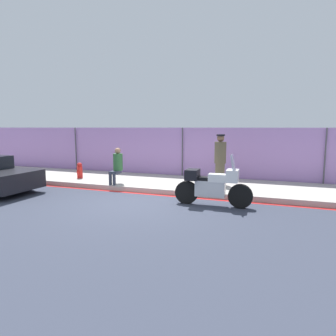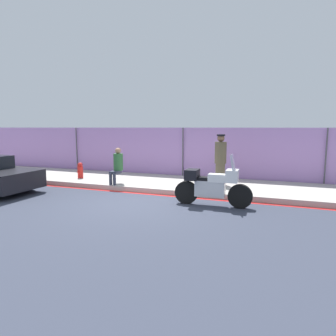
% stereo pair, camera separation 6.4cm
% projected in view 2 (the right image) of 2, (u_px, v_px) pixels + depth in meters
% --- Properties ---
extents(ground_plane, '(120.00, 120.00, 0.00)m').
position_uv_depth(ground_plane, '(139.00, 203.00, 8.88)').
color(ground_plane, '#333847').
extents(sidewalk, '(40.39, 3.04, 0.17)m').
position_uv_depth(sidewalk, '(171.00, 184.00, 11.46)').
color(sidewalk, '#ADA89E').
rests_on(sidewalk, ground_plane).
extents(curb_paint_stripe, '(40.39, 0.18, 0.01)m').
position_uv_depth(curb_paint_stripe, '(154.00, 195.00, 9.98)').
color(curb_paint_stripe, red).
rests_on(curb_paint_stripe, ground_plane).
extents(storefront_fence, '(38.37, 0.17, 2.22)m').
position_uv_depth(storefront_fence, '(184.00, 154.00, 12.81)').
color(storefront_fence, '#AD7FC6').
rests_on(storefront_fence, ground_plane).
extents(motorcycle, '(2.22, 0.53, 1.49)m').
position_uv_depth(motorcycle, '(212.00, 185.00, 8.48)').
color(motorcycle, black).
rests_on(motorcycle, ground_plane).
extents(officer_standing, '(0.42, 0.42, 1.81)m').
position_uv_depth(officer_standing, '(220.00, 159.00, 10.73)').
color(officer_standing, brown).
rests_on(officer_standing, sidewalk).
extents(person_seated_on_curb, '(0.35, 0.66, 1.31)m').
position_uv_depth(person_seated_on_curb, '(117.00, 164.00, 10.96)').
color(person_seated_on_curb, '#2D3342').
rests_on(person_seated_on_curb, sidewalk).
extents(fire_hydrant, '(0.22, 0.28, 0.64)m').
position_uv_depth(fire_hydrant, '(80.00, 170.00, 12.18)').
color(fire_hydrant, red).
rests_on(fire_hydrant, sidewalk).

